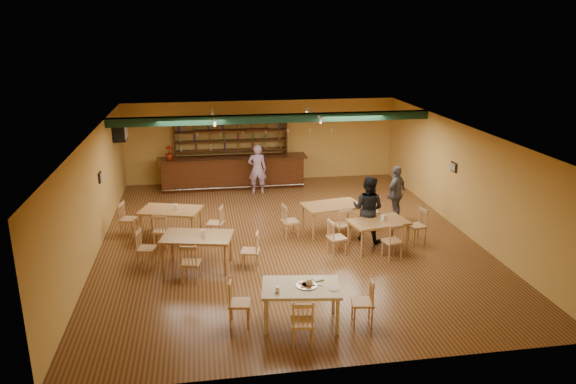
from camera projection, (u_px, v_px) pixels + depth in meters
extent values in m
plane|color=#4F2C16|center=(287.00, 238.00, 15.07)|extent=(12.00, 12.00, 0.00)
cube|color=black|center=(273.00, 118.00, 16.87)|extent=(10.00, 0.30, 0.25)
cube|color=white|center=(214.00, 115.00, 17.14)|extent=(0.05, 2.50, 0.05)
cube|color=white|center=(313.00, 112.00, 17.63)|extent=(0.05, 2.50, 0.05)
cube|color=white|center=(120.00, 131.00, 17.61)|extent=(0.34, 0.70, 0.48)
cube|color=black|center=(100.00, 177.00, 14.75)|extent=(0.04, 0.34, 0.28)
cube|color=black|center=(454.00, 167.00, 15.80)|extent=(0.04, 0.34, 0.28)
cube|color=#351A0A|center=(233.00, 172.00, 19.59)|extent=(5.31, 0.85, 1.13)
cube|color=#351A0A|center=(231.00, 153.00, 20.01)|extent=(4.10, 0.40, 2.28)
imported|color=maroon|center=(169.00, 153.00, 19.01)|extent=(0.34, 0.34, 0.48)
cube|color=#A9763C|center=(171.00, 223.00, 15.09)|extent=(1.81, 1.38, 0.80)
cube|color=#A9763C|center=(332.00, 218.00, 15.48)|extent=(1.75, 1.24, 0.80)
cube|color=#A9763C|center=(198.00, 251.00, 13.17)|extent=(1.82, 1.32, 0.82)
cube|color=#A9763C|center=(378.00, 234.00, 14.33)|extent=(1.66, 1.19, 0.75)
cube|color=tan|center=(301.00, 305.00, 10.67)|extent=(1.64, 1.18, 0.81)
cylinder|color=silver|center=(307.00, 285.00, 10.57)|extent=(0.44, 0.44, 0.01)
cylinder|color=#EAE5C6|center=(277.00, 289.00, 10.31)|extent=(0.08, 0.08, 0.11)
cube|color=white|center=(318.00, 279.00, 10.81)|extent=(0.23, 0.19, 0.03)
cube|color=silver|center=(314.00, 283.00, 10.64)|extent=(0.31, 0.27, 0.00)
cylinder|color=white|center=(334.00, 289.00, 10.44)|extent=(0.25, 0.25, 0.01)
imported|color=purple|center=(257.00, 169.00, 18.84)|extent=(0.66, 0.46, 1.73)
imported|color=black|center=(368.00, 209.00, 14.70)|extent=(1.11, 1.07, 1.81)
imported|color=slate|center=(396.00, 193.00, 16.27)|extent=(1.00, 0.96, 1.68)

